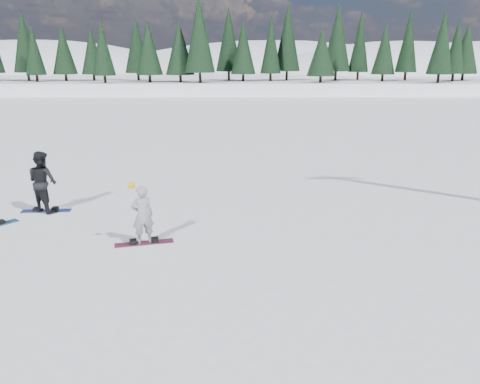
{
  "coord_description": "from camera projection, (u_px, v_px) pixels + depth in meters",
  "views": [
    {
      "loc": [
        5.03,
        -11.54,
        4.65
      ],
      "look_at": [
        5.1,
        0.8,
        1.1
      ],
      "focal_mm": 35.0,
      "sensor_mm": 36.0,
      "label": 1
    }
  ],
  "objects": [
    {
      "name": "ground",
      "position": [
        47.0,
        241.0,
        12.35
      ],
      "size": [
        420.0,
        420.0,
        0.0
      ],
      "primitive_type": "plane",
      "color": "white",
      "rests_on": "ground"
    },
    {
      "name": "alpine_backdrop",
      "position": [
        198.0,
        104.0,
        197.94
      ],
      "size": [
        412.5,
        227.0,
        53.2
      ],
      "color": "white",
      "rests_on": "ground"
    },
    {
      "name": "snowboarder_woman",
      "position": [
        142.0,
        215.0,
        11.93
      ],
      "size": [
        0.67,
        0.57,
        1.7
      ],
      "rotation": [
        0.0,
        0.0,
        3.55
      ],
      "color": "gray",
      "rests_on": "ground"
    },
    {
      "name": "snowboarder_man",
      "position": [
        43.0,
        182.0,
        14.44
      ],
      "size": [
        1.18,
        1.1,
        1.93
      ],
      "primitive_type": "imported",
      "rotation": [
        0.0,
        0.0,
        2.62
      ],
      "color": "black",
      "rests_on": "ground"
    },
    {
      "name": "snowboard_woman",
      "position": [
        144.0,
        243.0,
        12.15
      ],
      "size": [
        1.52,
        0.63,
        0.03
      ],
      "primitive_type": "cube",
      "rotation": [
        0.0,
        0.0,
        0.24
      ],
      "color": "maroon",
      "rests_on": "ground"
    },
    {
      "name": "snowboard_man",
      "position": [
        46.0,
        211.0,
        14.71
      ],
      "size": [
        1.52,
        0.38,
        0.03
      ],
      "primitive_type": "cube",
      "rotation": [
        0.0,
        0.0,
        0.07
      ],
      "color": "navy",
      "rests_on": "ground"
    }
  ]
}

